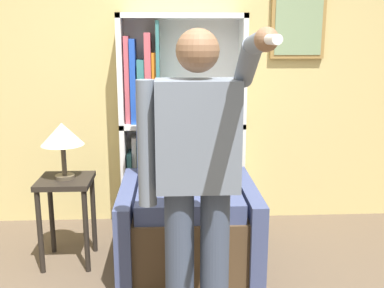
{
  "coord_description": "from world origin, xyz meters",
  "views": [
    {
      "loc": [
        0.07,
        -1.77,
        1.56
      ],
      "look_at": [
        0.2,
        0.74,
        0.97
      ],
      "focal_mm": 42.0,
      "sensor_mm": 36.0,
      "label": 1
    }
  ],
  "objects_px": {
    "side_table": "(66,198)",
    "bookcase": "(167,126)",
    "person_standing": "(197,174)",
    "table_lamp": "(62,136)",
    "armchair": "(188,212)"
  },
  "relations": [
    {
      "from": "side_table",
      "to": "bookcase",
      "type": "bearing_deg",
      "value": 42.16
    },
    {
      "from": "person_standing",
      "to": "side_table",
      "type": "bearing_deg",
      "value": 133.87
    },
    {
      "from": "bookcase",
      "to": "person_standing",
      "type": "xyz_separation_m",
      "value": [
        0.15,
        -1.53,
        0.06
      ]
    },
    {
      "from": "side_table",
      "to": "table_lamp",
      "type": "bearing_deg",
      "value": -75.96
    },
    {
      "from": "bookcase",
      "to": "table_lamp",
      "type": "distance_m",
      "value": 0.95
    },
    {
      "from": "bookcase",
      "to": "side_table",
      "type": "distance_m",
      "value": 1.02
    },
    {
      "from": "armchair",
      "to": "table_lamp",
      "type": "xyz_separation_m",
      "value": [
        -0.85,
        0.04,
        0.55
      ]
    },
    {
      "from": "person_standing",
      "to": "table_lamp",
      "type": "xyz_separation_m",
      "value": [
        -0.86,
        0.89,
        0.01
      ]
    },
    {
      "from": "person_standing",
      "to": "armchair",
      "type": "bearing_deg",
      "value": 90.81
    },
    {
      "from": "side_table",
      "to": "table_lamp",
      "type": "xyz_separation_m",
      "value": [
        0.0,
        -0.0,
        0.44
      ]
    },
    {
      "from": "bookcase",
      "to": "armchair",
      "type": "distance_m",
      "value": 0.85
    },
    {
      "from": "armchair",
      "to": "side_table",
      "type": "bearing_deg",
      "value": 177.27
    },
    {
      "from": "person_standing",
      "to": "table_lamp",
      "type": "height_order",
      "value": "person_standing"
    },
    {
      "from": "table_lamp",
      "to": "bookcase",
      "type": "bearing_deg",
      "value": 42.16
    },
    {
      "from": "armchair",
      "to": "table_lamp",
      "type": "height_order",
      "value": "armchair"
    }
  ]
}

